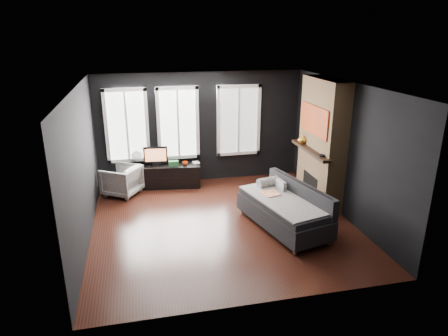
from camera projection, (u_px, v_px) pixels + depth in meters
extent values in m
plane|color=black|center=(222.00, 223.00, 7.90)|extent=(5.00, 5.00, 0.00)
plane|color=white|center=(222.00, 85.00, 7.01)|extent=(5.00, 5.00, 0.00)
cube|color=black|center=(201.00, 128.00, 9.76)|extent=(5.00, 0.02, 2.70)
cube|color=black|center=(82.00, 168.00, 6.94)|extent=(0.02, 5.00, 2.70)
cube|color=black|center=(344.00, 150.00, 7.97)|extent=(0.02, 5.00, 2.70)
cube|color=gray|center=(281.00, 188.00, 7.98)|extent=(0.12, 0.33, 0.32)
imported|color=silver|center=(122.00, 179.00, 9.17)|extent=(0.97, 0.98, 0.75)
imported|color=#E2460A|center=(185.00, 163.00, 9.58)|extent=(0.13, 0.10, 0.12)
imported|color=#A79C86|center=(193.00, 159.00, 9.70)|extent=(0.16, 0.02, 0.21)
cube|color=#2C6E36|center=(173.00, 163.00, 9.53)|extent=(0.23, 0.15, 0.12)
imported|color=#EDA547|center=(302.00, 139.00, 8.85)|extent=(0.27, 0.27, 0.20)
cylinder|color=black|center=(322.00, 156.00, 7.95)|extent=(0.15, 0.15, 0.04)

